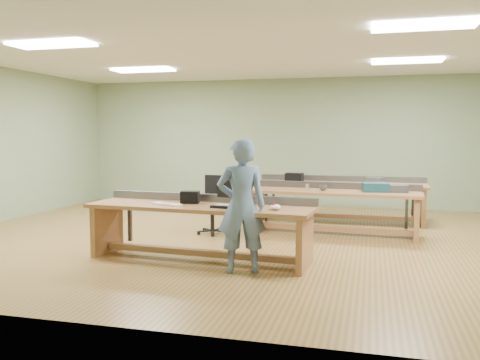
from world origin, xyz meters
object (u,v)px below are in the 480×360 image
(workbench_back, at_px, (339,192))
(laptop_base, at_px, (224,206))
(person, at_px, (242,206))
(task_chair, at_px, (214,212))
(parts_bin_teal, at_px, (375,187))
(drinks_can, at_px, (307,187))
(workbench_front, at_px, (200,219))
(camera_bag, at_px, (190,197))
(mug, at_px, (323,188))
(workbench_mid, at_px, (331,202))
(parts_bin_grey, at_px, (394,188))

(workbench_back, relative_size, laptop_base, 11.23)
(person, distance_m, task_chair, 2.56)
(parts_bin_teal, relative_size, drinks_can, 3.95)
(workbench_front, xyz_separation_m, parts_bin_teal, (2.30, 2.23, 0.26))
(camera_bag, xyz_separation_m, task_chair, (-0.19, 1.68, -0.47))
(camera_bag, distance_m, mug, 2.62)
(laptop_base, bearing_deg, drinks_can, 78.84)
(laptop_base, xyz_separation_m, mug, (1.07, 2.30, 0.04))
(workbench_mid, xyz_separation_m, drinks_can, (-0.40, -0.07, 0.24))
(mug, bearing_deg, workbench_front, -123.87)
(parts_bin_teal, xyz_separation_m, parts_bin_grey, (0.30, 0.03, -0.01))
(person, bearing_deg, parts_bin_teal, -139.50)
(camera_bag, relative_size, parts_bin_grey, 0.56)
(workbench_front, relative_size, drinks_can, 29.64)
(laptop_base, distance_m, task_chair, 2.12)
(workbench_front, relative_size, camera_bag, 12.66)
(parts_bin_teal, bearing_deg, workbench_mid, -179.97)
(parts_bin_grey, bearing_deg, parts_bin_teal, -174.61)
(person, distance_m, laptop_base, 0.47)
(parts_bin_teal, bearing_deg, camera_bag, -139.48)
(parts_bin_teal, distance_m, parts_bin_grey, 0.30)
(drinks_can, bearing_deg, parts_bin_teal, 3.80)
(camera_bag, bearing_deg, workbench_front, -38.35)
(workbench_front, relative_size, parts_bin_grey, 7.14)
(workbench_back, bearing_deg, task_chair, -136.48)
(task_chair, distance_m, parts_bin_grey, 3.05)
(parts_bin_teal, relative_size, mug, 3.22)
(laptop_base, bearing_deg, workbench_back, 79.59)
(person, bearing_deg, workbench_mid, -126.94)
(parts_bin_teal, bearing_deg, person, -120.45)
(parts_bin_teal, bearing_deg, mug, -174.88)
(workbench_mid, bearing_deg, workbench_back, 91.39)
(person, bearing_deg, drinks_can, -119.27)
(workbench_mid, xyz_separation_m, parts_bin_grey, (1.02, 0.03, 0.25))
(person, relative_size, drinks_can, 15.62)
(workbench_back, bearing_deg, camera_bag, -116.07)
(laptop_base, xyz_separation_m, camera_bag, (-0.56, 0.26, 0.07))
(parts_bin_grey, relative_size, mug, 3.38)
(workbench_mid, height_order, laptop_base, workbench_mid)
(laptop_base, xyz_separation_m, parts_bin_teal, (1.92, 2.38, 0.06))
(workbench_mid, bearing_deg, parts_bin_grey, 5.10)
(camera_bag, distance_m, drinks_can, 2.46)
(laptop_base, relative_size, task_chair, 0.30)
(workbench_front, bearing_deg, person, -30.67)
(workbench_front, distance_m, person, 0.89)
(drinks_can, bearing_deg, workbench_back, 72.83)
(task_chair, bearing_deg, workbench_back, 47.42)
(camera_bag, bearing_deg, task_chair, 87.81)
(workbench_front, distance_m, drinks_can, 2.47)
(workbench_mid, relative_size, mug, 22.98)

